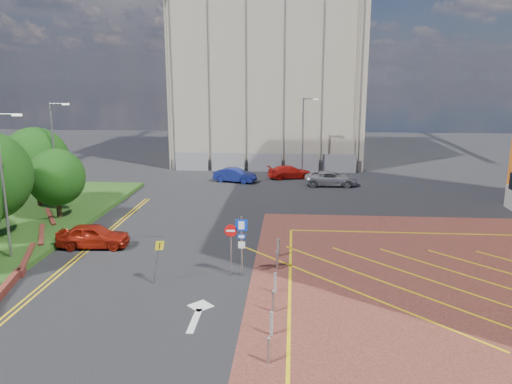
# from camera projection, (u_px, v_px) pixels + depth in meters

# --- Properties ---
(ground) EXTENTS (140.00, 140.00, 0.00)m
(ground) POSITION_uv_depth(u_px,v_px,m) (230.00, 283.00, 24.95)
(ground) COLOR black
(ground) RESTS_ON ground
(retaining_wall) EXTENTS (6.06, 20.33, 0.40)m
(retaining_wall) POSITION_uv_depth(u_px,v_px,m) (24.00, 259.00, 27.71)
(retaining_wall) COLOR maroon
(retaining_wall) RESTS_ON ground
(tree_c) EXTENTS (4.00, 4.00, 4.90)m
(tree_c) POSITION_uv_depth(u_px,v_px,m) (56.00, 177.00, 34.92)
(tree_c) COLOR #3D2B1C
(tree_c) RESTS_ON grass_bed
(tree_d) EXTENTS (5.00, 5.00, 6.08)m
(tree_d) POSITION_uv_depth(u_px,v_px,m) (36.00, 160.00, 37.90)
(tree_d) COLOR #3D2B1C
(tree_d) RESTS_ON grass_bed
(lamp_left_near) EXTENTS (1.53, 0.16, 8.00)m
(lamp_left_near) POSITION_uv_depth(u_px,v_px,m) (4.00, 180.00, 26.74)
(lamp_left_near) COLOR #9EA0A8
(lamp_left_near) RESTS_ON grass_bed
(lamp_left_far) EXTENTS (1.53, 0.16, 8.00)m
(lamp_left_far) POSITION_uv_depth(u_px,v_px,m) (55.00, 152.00, 36.60)
(lamp_left_far) COLOR #9EA0A8
(lamp_left_far) RESTS_ON grass_bed
(lamp_back) EXTENTS (1.53, 0.16, 8.00)m
(lamp_back) POSITION_uv_depth(u_px,v_px,m) (304.00, 134.00, 50.85)
(lamp_back) COLOR #9EA0A8
(lamp_back) RESTS_ON ground
(sign_cluster) EXTENTS (1.17, 0.12, 3.20)m
(sign_cluster) POSITION_uv_depth(u_px,v_px,m) (238.00, 240.00, 25.44)
(sign_cluster) COLOR #9EA0A8
(sign_cluster) RESTS_ON ground
(warning_sign) EXTENTS (0.66, 0.40, 2.25)m
(warning_sign) POSITION_uv_depth(u_px,v_px,m) (157.00, 256.00, 24.62)
(warning_sign) COLOR #9EA0A8
(warning_sign) RESTS_ON ground
(bollard_row) EXTENTS (0.14, 11.14, 0.90)m
(bollard_row) POSITION_uv_depth(u_px,v_px,m) (275.00, 290.00, 23.06)
(bollard_row) COLOR #9EA0A8
(bollard_row) RESTS_ON forecourt
(construction_building) EXTENTS (21.20, 19.20, 22.00)m
(construction_building) POSITION_uv_depth(u_px,v_px,m) (270.00, 69.00, 61.30)
(construction_building) COLOR #A69C88
(construction_building) RESTS_ON ground
(construction_fence) EXTENTS (21.60, 0.06, 2.00)m
(construction_fence) POSITION_uv_depth(u_px,v_px,m) (274.00, 163.00, 53.78)
(construction_fence) COLOR gray
(construction_fence) RESTS_ON ground
(car_red_left) EXTENTS (4.39, 2.05, 1.46)m
(car_red_left) POSITION_uv_depth(u_px,v_px,m) (93.00, 236.00, 30.04)
(car_red_left) COLOR #9B1C0D
(car_red_left) RESTS_ON ground
(car_blue_back) EXTENTS (4.38, 2.50, 1.36)m
(car_blue_back) POSITION_uv_depth(u_px,v_px,m) (235.00, 175.00, 48.63)
(car_blue_back) COLOR navy
(car_blue_back) RESTS_ON ground
(car_red_back) EXTENTS (4.81, 2.99, 1.30)m
(car_red_back) POSITION_uv_depth(u_px,v_px,m) (290.00, 172.00, 50.41)
(car_red_back) COLOR red
(car_red_back) RESTS_ON ground
(car_silver_back) EXTENTS (4.96, 2.37, 1.37)m
(car_silver_back) POSITION_uv_depth(u_px,v_px,m) (331.00, 178.00, 47.04)
(car_silver_back) COLOR #A8A7AE
(car_silver_back) RESTS_ON ground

